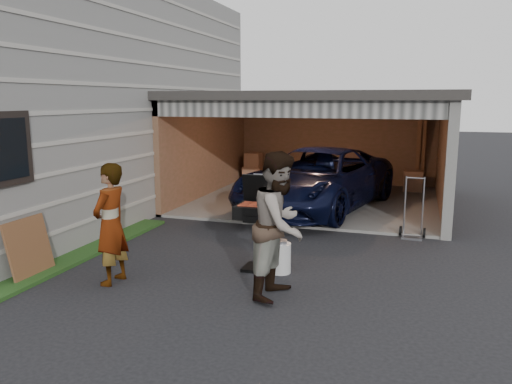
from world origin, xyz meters
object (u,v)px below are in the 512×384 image
Objects in this scene: man at (280,225)px; bbq_grill at (258,215)px; minivan at (317,181)px; woman at (111,224)px; propane_tank at (281,258)px; hand_truck at (413,226)px; plywood_panel at (29,248)px.

bbq_grill is (-0.63, 0.97, -0.11)m from man.
minivan is 4.53m from bbq_grill.
man is (2.51, 0.30, 0.11)m from woman.
propane_tank is (-0.22, 0.90, -0.77)m from man.
hand_truck is (2.29, -1.81, -0.51)m from minivan.
hand_truck is (5.60, 4.17, -0.23)m from plywood_panel.
minivan is 3.53× the size of bbq_grill.
plywood_panel is (-1.36, -0.18, -0.44)m from woman.
bbq_grill is 0.78m from propane_tank.
bbq_grill is at bearing 125.89° from woman.
propane_tank is at bearing -123.08° from hand_truck.
minivan reaches higher than propane_tank.
bbq_grill is at bearing 40.52° from man.
woman is at bearing -146.07° from bbq_grill.
minivan is 6.84m from plywood_panel.
woman is at bearing 104.43° from man.
man is (0.55, -5.49, 0.27)m from minivan.
minivan is 5.70× the size of plywood_panel.
bbq_grill reaches higher than hand_truck.
man is at bearing -113.17° from hand_truck.
bbq_grill is 3.13× the size of propane_tank.
minivan is 4.63m from propane_tank.
bbq_grill is at bearing 170.50° from propane_tank.
woman is at bearing -95.73° from minivan.
propane_tank is (0.40, -0.07, -0.66)m from bbq_grill.
propane_tank is 0.52× the size of plywood_panel.
man is at bearing 7.14° from plywood_panel.
minivan is 2.96m from hand_truck.
man reaches higher than minivan.
minivan is 4.35× the size of hand_truck.
plywood_panel is 0.76× the size of hand_truck.
hand_truck is (1.96, 2.78, -0.01)m from propane_tank.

